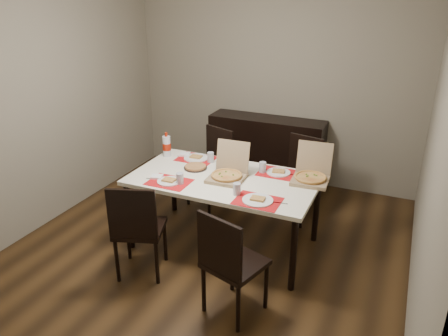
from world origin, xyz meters
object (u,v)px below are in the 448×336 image
Objects in this scene: dining_table at (224,184)px; chair_far_right at (300,174)px; sideboard at (266,151)px; soda_bottle at (167,146)px; pizza_box_center at (228,173)px; chair_near_left at (137,227)px; chair_near_right at (229,261)px; chair_far_left at (213,163)px; dip_bowl at (238,170)px.

chair_far_right reaches higher than dining_table.
soda_bottle is (-0.70, -1.35, 0.41)m from sideboard.
dining_table is at bearing 171.18° from pizza_box_center.
pizza_box_center is 0.90m from soda_bottle.
chair_near_left is (-0.49, -0.80, -0.17)m from dining_table.
pizza_box_center reaches higher than dining_table.
sideboard is 1.69m from pizza_box_center.
chair_near_right and chair_far_left have the same top height.
chair_far_right is at bearing 87.89° from chair_near_right.
pizza_box_center is 0.21m from dip_bowl.
dip_bowl is at bearing 72.34° from dining_table.
chair_near_right is at bearing -9.02° from chair_near_left.
chair_near_right is at bearing -44.14° from soda_bottle.
sideboard is at bearing 62.72° from soda_bottle.
chair_near_right reaches higher than sideboard.
pizza_box_center is at bearing 113.98° from chair_near_right.
chair_far_right is (0.07, 1.87, 0.00)m from chair_near_right.
pizza_box_center reaches higher than chair_near_left.
sideboard is at bearing 131.98° from chair_far_right.
sideboard is at bearing 96.84° from dip_bowl.
dip_bowl is (0.55, 1.00, 0.25)m from chair_near_left.
chair_far_left is 1.00× the size of chair_far_right.
pizza_box_center is (0.55, -0.82, 0.29)m from chair_far_left.
soda_bottle is at bearing 160.67° from dining_table.
soda_bottle reaches higher than dip_bowl.
pizza_box_center reaches higher than dip_bowl.
sideboard reaches higher than dining_table.
chair_near_right reaches higher than dining_table.
chair_near_left is 1.00× the size of chair_near_right.
chair_near_left is at bearing -118.91° from dip_bowl.
chair_near_left is at bearing -73.53° from soda_bottle.
chair_near_right reaches higher than dip_bowl.
dip_bowl is at bearing -122.81° from chair_far_right.
chair_near_left and chair_far_left have the same top height.
chair_near_left is (-0.38, -2.43, 0.06)m from sideboard.
dining_table is 0.13m from pizza_box_center.
soda_bottle reaches higher than sideboard.
chair_far_right is (0.53, 0.92, -0.17)m from dining_table.
chair_far_right is at bearing 57.19° from dip_bowl.
chair_far_left is at bearing 123.65° from pizza_box_center.
chair_far_right is 1.52m from soda_bottle.
sideboard is 0.83× the size of dining_table.
dip_bowl is (-0.40, 1.15, 0.25)m from chair_near_right.
chair_far_left is at bearing 121.72° from dining_table.
sideboard is at bearing 95.29° from pizza_box_center.
sideboard is 5.58× the size of soda_bottle.
chair_far_right is (1.02, 1.72, 0.00)m from chair_near_left.
chair_far_left is 0.87m from dip_bowl.
soda_bottle is (-0.85, 0.29, 0.06)m from pizza_box_center.
dip_bowl is (-0.47, -0.72, 0.25)m from chair_far_right.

